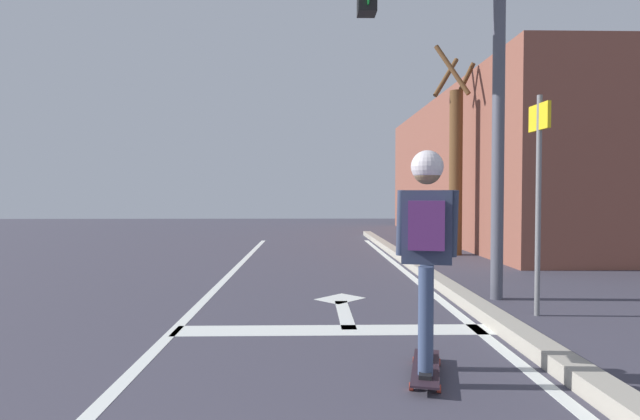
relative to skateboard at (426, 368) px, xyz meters
name	(u,v)px	position (x,y,z in m)	size (l,w,h in m)	color
lane_line_center	(177,328)	(-2.28, 1.46, -0.07)	(0.12, 20.00, 0.01)	silver
lane_line_curbside	(473,326)	(0.85, 1.46, -0.07)	(0.12, 20.00, 0.01)	silver
stop_bar	(334,330)	(-0.64, 1.34, -0.07)	(3.28, 0.40, 0.01)	silver
lane_arrow_stem	(345,314)	(-0.48, 2.05, -0.07)	(0.16, 1.40, 0.01)	silver
lane_arrow_head	(340,299)	(-0.48, 2.90, -0.07)	(0.56, 0.44, 0.01)	silver
curb_strip	(497,320)	(1.10, 1.46, 0.00)	(0.24, 24.00, 0.14)	#A19A8C
skateboard	(426,368)	(0.00, 0.00, 0.00)	(0.41, 0.88, 0.09)	#291C26
skater	(427,230)	(0.00, -0.02, 1.06)	(0.45, 0.62, 1.65)	#38476A
traffic_signal_mast	(442,57)	(0.86, 2.84, 3.14)	(3.58, 0.34, 4.83)	#50515E
street_sign_post	(539,174)	(1.74, 1.92, 1.57)	(0.06, 0.44, 2.53)	slate
roadside_tree	(455,163)	(2.49, 7.77, 2.05)	(1.00, 1.07, 4.82)	brown
building_block	(639,170)	(9.66, 12.07, 2.12)	(13.33, 13.51, 4.38)	brown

